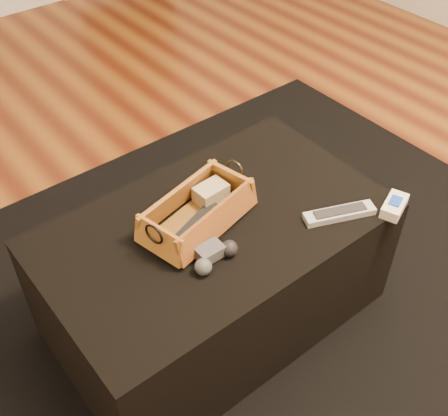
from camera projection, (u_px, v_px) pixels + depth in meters
floor at (212, 310)px, 1.91m from camera, size 5.00×5.50×0.01m
area_rug at (225, 323)px, 1.86m from camera, size 2.60×2.00×0.01m
ottoman at (215, 271)px, 1.74m from camera, size 1.00×0.60×0.42m
tv_remote at (197, 223)px, 1.57m from camera, size 0.18×0.10×0.02m
cloth_bundle at (211, 193)px, 1.64m from camera, size 0.10×0.07×0.05m
wicker_basket at (198, 213)px, 1.57m from camera, size 0.37×0.25×0.12m
game_controller at (214, 255)px, 1.48m from camera, size 0.14×0.08×0.05m
silver_remote at (339, 213)px, 1.61m from camera, size 0.21×0.13×0.02m
cream_gadget at (394, 206)px, 1.63m from camera, size 0.12×0.09×0.04m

